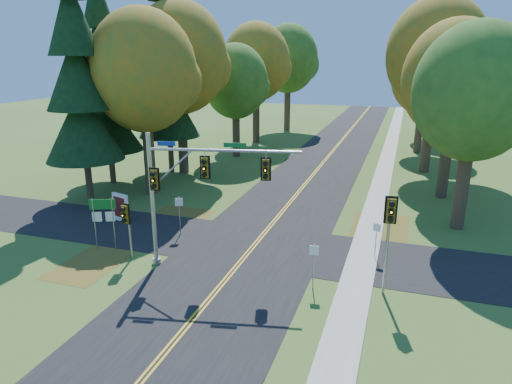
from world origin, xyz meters
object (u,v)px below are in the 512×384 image
(east_signal_pole, at_px, (390,221))
(info_kiosk, at_px, (121,208))
(traffic_mast, at_px, (188,183))
(route_sign_cluster, at_px, (103,214))

(east_signal_pole, xyz_separation_m, info_kiosk, (-17.26, 4.67, -2.73))
(traffic_mast, distance_m, route_sign_cluster, 5.97)
(route_sign_cluster, bearing_deg, info_kiosk, 92.32)
(traffic_mast, height_order, east_signal_pole, traffic_mast)
(traffic_mast, bearing_deg, info_kiosk, 136.13)
(traffic_mast, height_order, route_sign_cluster, traffic_mast)
(traffic_mast, relative_size, info_kiosk, 3.99)
(east_signal_pole, bearing_deg, traffic_mast, 173.05)
(route_sign_cluster, bearing_deg, traffic_mast, -25.03)
(traffic_mast, xyz_separation_m, info_kiosk, (-7.43, 4.64, -3.58))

